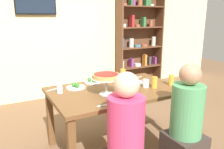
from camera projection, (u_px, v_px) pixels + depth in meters
name	position (u px, v px, depth m)	size (l,w,h in m)	color
ground_plane	(116.00, 146.00, 2.77)	(12.00, 12.00, 0.00)	brown
rear_partition	(60.00, 25.00, 4.30)	(8.00, 0.12, 2.80)	beige
dining_table	(116.00, 96.00, 2.61)	(1.50, 0.94, 0.74)	brown
bookshelf	(139.00, 36.00, 5.00)	(1.10, 0.30, 2.21)	brown
television	(35.00, 2.00, 3.92)	(0.71, 0.05, 0.41)	black
diner_near_right	(185.00, 131.00, 2.14)	(0.34, 0.34, 1.15)	#382D28
deep_dish_pizza_stand	(106.00, 78.00, 2.36)	(0.33, 0.33, 0.23)	silver
salad_plate_near_diner	(76.00, 86.00, 2.61)	(0.22, 0.22, 0.07)	white
salad_plate_far_diner	(134.00, 82.00, 2.82)	(0.24, 0.24, 0.06)	white
salad_plate_spare	(93.00, 81.00, 2.82)	(0.21, 0.21, 0.07)	white
beer_glass_amber_tall	(154.00, 82.00, 2.60)	(0.06, 0.06, 0.14)	gold
beer_glass_amber_short	(123.00, 74.00, 2.99)	(0.07, 0.07, 0.14)	gold
beer_glass_amber_spare	(171.00, 80.00, 2.70)	(0.07, 0.07, 0.14)	gold
water_glass_clear_near	(146.00, 83.00, 2.65)	(0.07, 0.07, 0.09)	white
water_glass_clear_far	(60.00, 88.00, 2.44)	(0.06, 0.06, 0.11)	white
cutlery_fork_near	(106.00, 105.00, 2.11)	(0.18, 0.02, 0.01)	silver
cutlery_knife_near	(54.00, 89.00, 2.57)	(0.18, 0.02, 0.01)	silver
cutlery_fork_far	(115.00, 81.00, 2.92)	(0.18, 0.02, 0.01)	silver
cutlery_knife_far	(138.00, 77.00, 3.07)	(0.18, 0.02, 0.01)	silver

